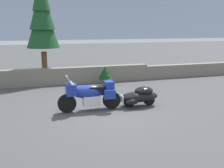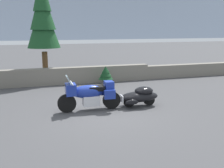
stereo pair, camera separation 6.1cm
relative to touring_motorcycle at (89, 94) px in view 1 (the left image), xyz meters
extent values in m
plane|color=#424244|center=(0.42, -0.33, -0.62)|extent=(80.00, 80.00, 0.00)
cube|color=slate|center=(0.42, 4.87, -0.18)|extent=(8.00, 0.46, 0.89)
cube|color=slate|center=(8.42, 4.89, -0.24)|extent=(8.00, 0.47, 0.77)
cube|color=#99A8BF|center=(0.42, 94.91, 7.38)|extent=(240.00, 80.00, 16.00)
cylinder|color=black|center=(-0.82, 0.02, -0.29)|extent=(0.66, 0.16, 0.66)
cylinder|color=black|center=(0.83, -0.02, -0.29)|extent=(0.66, 0.16, 0.66)
cube|color=silver|center=(0.06, 0.00, -0.24)|extent=(0.61, 0.45, 0.36)
ellipsoid|color=navy|center=(-0.04, 0.00, 0.09)|extent=(1.21, 0.47, 0.48)
cube|color=navy|center=(-0.67, 0.02, 0.21)|extent=(0.37, 0.53, 0.40)
cube|color=#9EB7C6|center=(-0.72, 0.02, 0.54)|extent=(0.20, 0.44, 0.34)
cube|color=black|center=(0.26, -0.01, 0.19)|extent=(0.57, 0.37, 0.16)
cube|color=navy|center=(0.73, -0.02, 0.29)|extent=(0.33, 0.41, 0.28)
cube|color=navy|center=(0.67, -0.32, 0.01)|extent=(0.40, 0.17, 0.32)
cube|color=navy|center=(0.69, 0.28, 0.01)|extent=(0.40, 0.17, 0.32)
cylinder|color=silver|center=(-0.62, 0.01, 0.44)|extent=(0.06, 0.70, 0.04)
cylinder|color=silver|center=(-0.77, 0.02, -0.04)|extent=(0.26, 0.08, 0.54)
cylinder|color=black|center=(1.52, -0.03, -0.40)|extent=(0.44, 0.11, 0.44)
cylinder|color=black|center=(2.35, -0.05, -0.40)|extent=(0.44, 0.11, 0.44)
ellipsoid|color=black|center=(1.94, -0.04, -0.24)|extent=(1.52, 0.71, 0.40)
ellipsoid|color=black|center=(2.12, -0.05, -0.02)|extent=(0.73, 0.58, 0.32)
cube|color=silver|center=(1.23, -0.03, -0.26)|extent=(0.07, 0.32, 0.24)
ellipsoid|color=black|center=(1.52, -0.35, -0.34)|extent=(0.52, 0.15, 0.20)
ellipsoid|color=black|center=(1.53, 0.28, -0.34)|extent=(0.52, 0.15, 0.20)
cylinder|color=silver|center=(0.84, -0.02, -0.35)|extent=(0.70, 0.07, 0.05)
cylinder|color=brown|center=(-1.24, 5.78, 0.22)|extent=(0.30, 0.30, 1.67)
cone|color=#194723|center=(-1.24, 5.78, 2.59)|extent=(1.76, 1.76, 2.64)
cone|color=#194723|center=(-1.24, 5.78, 3.39)|extent=(1.36, 1.36, 2.31)
cylinder|color=brown|center=(1.71, 3.94, -0.48)|extent=(0.15, 0.15, 0.29)
cone|color=#143D1E|center=(1.71, 3.94, -0.06)|extent=(0.77, 0.77, 0.46)
cone|color=#143D1E|center=(1.71, 3.94, 0.08)|extent=(0.60, 0.60, 0.40)
cone|color=#143D1E|center=(1.71, 3.94, 0.21)|extent=(0.42, 0.42, 0.34)
camera|label=1|loc=(-1.94, -8.99, 2.36)|focal=41.98mm
camera|label=2|loc=(-1.89, -9.01, 2.36)|focal=41.98mm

